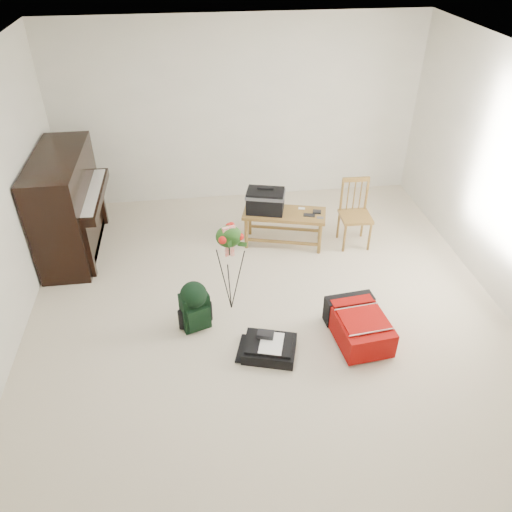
{
  "coord_description": "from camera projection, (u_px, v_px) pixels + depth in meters",
  "views": [
    {
      "loc": [
        -0.64,
        -3.86,
        3.55
      ],
      "look_at": [
        -0.08,
        0.35,
        0.56
      ],
      "focal_mm": 35.0,
      "sensor_mm": 36.0,
      "label": 1
    }
  ],
  "objects": [
    {
      "name": "dining_chair",
      "position": [
        355.0,
        214.0,
        6.19
      ],
      "size": [
        0.38,
        0.38,
        0.86
      ],
      "rotation": [
        0.0,
        0.0,
        -0.03
      ],
      "color": "brown",
      "rests_on": "floor"
    },
    {
      "name": "flower_stand",
      "position": [
        230.0,
        269.0,
        5.08
      ],
      "size": [
        0.42,
        0.42,
        1.06
      ],
      "rotation": [
        0.0,
        0.0,
        0.32
      ],
      "color": "black",
      "rests_on": "floor"
    },
    {
      "name": "red_suitcase",
      "position": [
        357.0,
        322.0,
        4.96
      ],
      "size": [
        0.54,
        0.75,
        0.3
      ],
      "rotation": [
        0.0,
        0.0,
        0.1
      ],
      "color": "#AF0708",
      "rests_on": "floor"
    },
    {
      "name": "piano",
      "position": [
        68.0,
        207.0,
        5.96
      ],
      "size": [
        0.71,
        1.5,
        1.25
      ],
      "color": "black",
      "rests_on": "floor"
    },
    {
      "name": "black_duffel",
      "position": [
        269.0,
        347.0,
        4.79
      ],
      "size": [
        0.59,
        0.52,
        0.21
      ],
      "rotation": [
        0.0,
        0.0,
        -0.29
      ],
      "color": "black",
      "rests_on": "floor"
    },
    {
      "name": "wall_back",
      "position": [
        239.0,
        113.0,
        6.76
      ],
      "size": [
        5.0,
        0.04,
        2.5
      ],
      "primitive_type": "cube",
      "color": "silver",
      "rests_on": "floor"
    },
    {
      "name": "bench",
      "position": [
        271.0,
        206.0,
        6.07
      ],
      "size": [
        1.08,
        0.65,
        0.78
      ],
      "rotation": [
        0.0,
        0.0,
        -0.26
      ],
      "color": "brown",
      "rests_on": "floor"
    },
    {
      "name": "floor",
      "position": [
        268.0,
        318.0,
        5.25
      ],
      "size": [
        5.0,
        5.5,
        0.01
      ],
      "primitive_type": "cube",
      "color": "beige",
      "rests_on": "ground"
    },
    {
      "name": "ceiling",
      "position": [
        273.0,
        74.0,
        3.81
      ],
      "size": [
        5.0,
        5.5,
        0.01
      ],
      "primitive_type": "cube",
      "color": "white",
      "rests_on": "wall_back"
    },
    {
      "name": "green_backpack",
      "position": [
        194.0,
        304.0,
        4.96
      ],
      "size": [
        0.32,
        0.29,
        0.55
      ],
      "rotation": [
        0.0,
        0.0,
        0.32
      ],
      "color": "black",
      "rests_on": "floor"
    }
  ]
}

